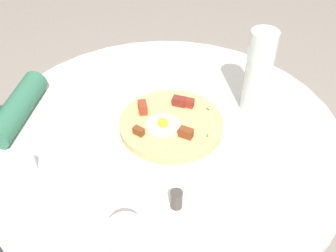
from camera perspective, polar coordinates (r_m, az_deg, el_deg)
The scene contains 11 objects.
dining_table at distance 1.19m, azimuth -0.45°, elevation -6.93°, with size 0.95×0.95×0.73m.
pizza_plate at distance 1.06m, azimuth 0.50°, elevation -0.55°, with size 0.34×0.34×0.01m, color white.
breakfast_pizza at distance 1.05m, azimuth 0.43°, elevation 0.22°, with size 0.27×0.27×0.05m.
bread_plate at distance 1.28m, azimuth -0.77°, elevation 7.79°, with size 0.17×0.17×0.01m, color white.
napkin at distance 1.24m, azimuth -9.06°, elevation 5.62°, with size 0.17×0.14×0.00m, color white.
fork at distance 1.24m, azimuth -8.26°, elevation 5.93°, with size 0.18×0.01×0.01m, color silver.
knife at distance 1.23m, azimuth -9.91°, elevation 5.64°, with size 0.18×0.01×0.01m, color silver.
water_glass at distance 0.77m, azimuth -5.86°, elevation -16.85°, with size 0.07×0.07×0.13m, color silver.
water_bottle at distance 1.10m, azimuth 12.72°, elevation 7.43°, with size 0.07×0.07×0.24m, color silver.
salt_shaker at distance 1.01m, azimuth -19.05°, elevation -5.12°, with size 0.03×0.03×0.05m, color white.
pepper_shaker at distance 0.89m, azimuth 1.20°, elevation -10.37°, with size 0.03×0.03×0.05m, color #3F3833.
Camera 1 is at (-0.77, 0.18, 1.45)m, focal length 42.89 mm.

